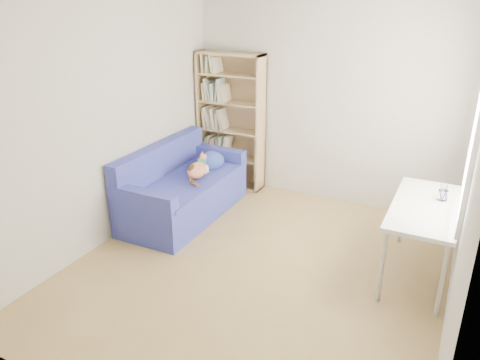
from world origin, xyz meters
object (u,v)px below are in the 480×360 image
at_px(desk, 425,212).
at_px(pen_cup, 443,194).
at_px(bookshelf, 231,127).
at_px(sofa, 183,189).

bearing_deg(desk, pen_cup, 57.07).
distance_m(bookshelf, pen_cup, 3.00).
bearing_deg(sofa, bookshelf, 84.89).
distance_m(desk, pen_cup, 0.26).
distance_m(sofa, pen_cup, 2.94).
relative_size(sofa, bookshelf, 0.96).
xyz_separation_m(sofa, pen_cup, (2.90, 0.07, 0.48)).
bearing_deg(bookshelf, desk, -24.71).
xyz_separation_m(bookshelf, desk, (2.69, -1.24, -0.17)).
height_order(sofa, pen_cup, pen_cup).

